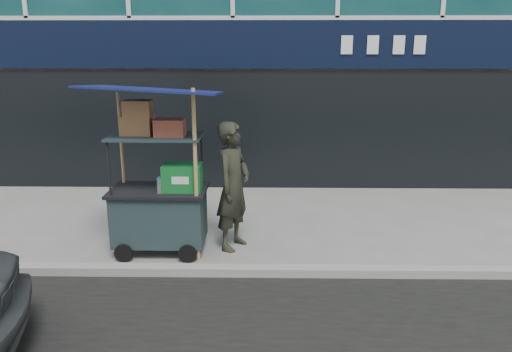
{
  "coord_description": "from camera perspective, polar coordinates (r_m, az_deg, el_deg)",
  "views": [
    {
      "loc": [
        0.61,
        -6.15,
        2.93
      ],
      "look_at": [
        0.49,
        1.2,
        0.97
      ],
      "focal_mm": 35.0,
      "sensor_mm": 36.0,
      "label": 1
    }
  ],
  "objects": [
    {
      "name": "curb",
      "position": [
        6.63,
        -4.51,
        -10.74
      ],
      "size": [
        80.0,
        0.18,
        0.12
      ],
      "primitive_type": "cube",
      "color": "gray",
      "rests_on": "ground"
    },
    {
      "name": "vendor_cart",
      "position": [
        7.19,
        -10.91,
        -2.14
      ],
      "size": [
        1.8,
        1.28,
        2.43
      ],
      "rotation": [
        0.0,
        0.0,
        -0.01
      ],
      "color": "#1B2C2E",
      "rests_on": "ground"
    },
    {
      "name": "ground",
      "position": [
        6.84,
        -4.34,
        -10.47
      ],
      "size": [
        80.0,
        80.0,
        0.0
      ],
      "primitive_type": "plane",
      "color": "slate",
      "rests_on": "ground"
    },
    {
      "name": "vendor_man",
      "position": [
        7.19,
        -2.62,
        -1.18
      ],
      "size": [
        0.69,
        0.81,
        1.87
      ],
      "primitive_type": "imported",
      "rotation": [
        0.0,
        0.0,
        1.15
      ],
      "color": "#26281D",
      "rests_on": "ground"
    }
  ]
}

